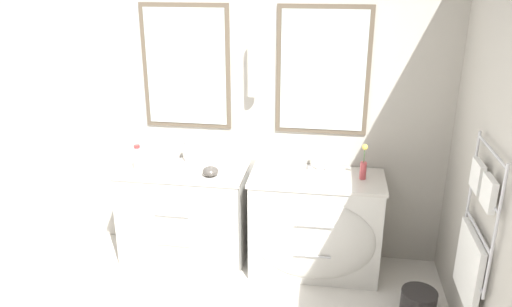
{
  "coord_description": "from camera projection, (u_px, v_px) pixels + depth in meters",
  "views": [
    {
      "loc": [
        1.15,
        -2.21,
        2.33
      ],
      "look_at": [
        0.61,
        1.15,
        1.08
      ],
      "focal_mm": 35.0,
      "sensor_mm": 36.0,
      "label": 1
    }
  ],
  "objects": [
    {
      "name": "vanity_right",
      "position": [
        315.0,
        226.0,
        3.97
      ],
      "size": [
        1.04,
        0.57,
        0.83
      ],
      "color": "silver",
      "rests_on": "ground_plane"
    },
    {
      "name": "faucet_left",
      "position": [
        185.0,
        151.0,
        4.09
      ],
      "size": [
        0.17,
        0.13,
        0.21
      ],
      "color": "silver",
      "rests_on": "vanity_left"
    },
    {
      "name": "faucet_right",
      "position": [
        318.0,
        159.0,
        3.93
      ],
      "size": [
        0.17,
        0.13,
        0.21
      ],
      "color": "silver",
      "rests_on": "vanity_right"
    },
    {
      "name": "vanity_left",
      "position": [
        183.0,
        216.0,
        4.13
      ],
      "size": [
        1.04,
        0.57,
        0.83
      ],
      "color": "silver",
      "rests_on": "ground_plane"
    },
    {
      "name": "wall_right",
      "position": [
        493.0,
        157.0,
        2.95
      ],
      "size": [
        0.13,
        3.46,
        2.6
      ],
      "color": "#B2ADA3",
      "rests_on": "ground_plane"
    },
    {
      "name": "waste_bin",
      "position": [
        418.0,
        303.0,
        3.54
      ],
      "size": [
        0.25,
        0.25,
        0.2
      ],
      "color": "#282626",
      "rests_on": "ground_plane"
    },
    {
      "name": "wall_back",
      "position": [
        195.0,
        101.0,
        4.11
      ],
      "size": [
        5.74,
        0.15,
        2.6
      ],
      "color": "#B2ADA3",
      "rests_on": "ground_plane"
    },
    {
      "name": "soap_dish",
      "position": [
        274.0,
        176.0,
        3.82
      ],
      "size": [
        0.11,
        0.08,
        0.04
      ],
      "color": "white",
      "rests_on": "vanity_right"
    },
    {
      "name": "flower_vase",
      "position": [
        363.0,
        166.0,
        3.78
      ],
      "size": [
        0.05,
        0.05,
        0.28
      ],
      "color": "#CC4C51",
      "rests_on": "vanity_right"
    },
    {
      "name": "toiletry_bottle",
      "position": [
        138.0,
        158.0,
        3.95
      ],
      "size": [
        0.07,
        0.07,
        0.21
      ],
      "color": "silver",
      "rests_on": "vanity_left"
    },
    {
      "name": "amenity_bowl",
      "position": [
        210.0,
        171.0,
        3.86
      ],
      "size": [
        0.13,
        0.13,
        0.08
      ],
      "color": "#4C4742",
      "rests_on": "vanity_left"
    }
  ]
}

